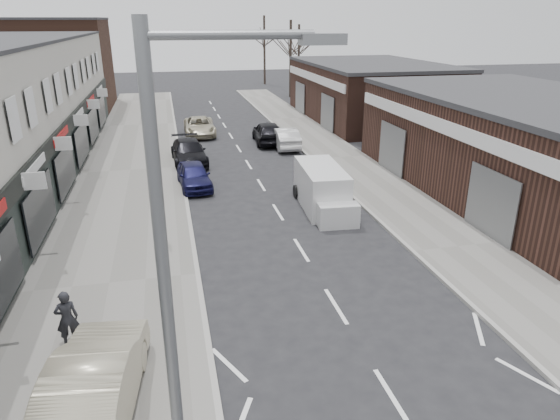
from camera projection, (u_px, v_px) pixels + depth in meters
pavement_left at (131, 171)px, 28.14m from camera, size 5.50×64.00×0.12m
pavement_right at (341, 158)px, 30.73m from camera, size 3.50×64.00×0.12m
brick_block_far at (63, 66)px, 46.26m from camera, size 8.00×10.00×8.00m
right_unit_near at (530, 148)px, 24.06m from camera, size 10.00×18.00×4.50m
right_unit_far at (370, 92)px, 42.26m from camera, size 10.00×16.00×4.50m
tree_far_a at (290, 97)px, 55.09m from camera, size 3.60×3.60×8.00m
tree_far_b at (298, 89)px, 61.07m from camera, size 3.60×3.60×7.50m
tree_far_c at (265, 84)px, 65.91m from camera, size 3.60×3.60×8.50m
street_lamp at (182, 316)px, 6.21m from camera, size 2.23×0.22×8.00m
warning_sign at (155, 187)px, 18.60m from camera, size 0.12×0.80×2.70m
white_van at (322, 189)px, 22.43m from camera, size 1.99×4.99×1.90m
sedan_on_pavement at (95, 382)px, 10.54m from camera, size 2.14×4.82×1.54m
pedestrian at (67, 318)px, 12.76m from camera, size 0.65×0.51×1.57m
parked_car_left_a at (194, 175)px, 25.30m from camera, size 1.78×3.88×1.29m
parked_car_left_b at (189, 152)px, 29.59m from camera, size 2.15×4.79×1.36m
parked_car_left_c at (200, 126)px, 36.79m from camera, size 2.23×4.74×1.31m
parked_car_right_a at (285, 138)px, 33.16m from camera, size 1.57×4.16×1.36m
parked_car_right_b at (268, 132)px, 34.37m from camera, size 2.07×4.58×1.53m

